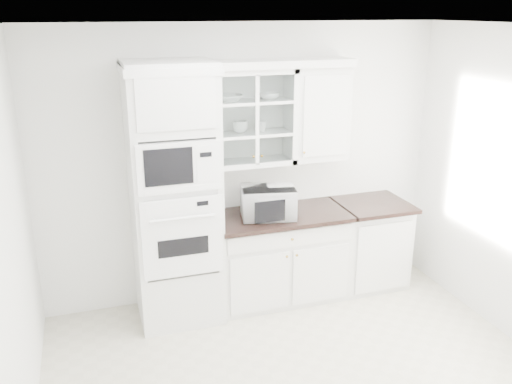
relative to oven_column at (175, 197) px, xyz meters
name	(u,v)px	position (x,y,z in m)	size (l,w,h in m)	color
room_shell	(294,155)	(0.75, -0.99, 0.58)	(4.00, 3.50, 2.70)	white
oven_column	(175,197)	(0.00, 0.00, 0.00)	(0.76, 0.68, 2.40)	silver
base_cabinet_run	(280,255)	(1.03, 0.03, -0.74)	(1.32, 0.67, 0.92)	silver
extra_base_cabinet	(369,243)	(2.03, 0.03, -0.74)	(0.72, 0.67, 0.92)	silver
upper_cabinet_glass	(252,117)	(0.78, 0.17, 0.65)	(0.80, 0.33, 0.90)	silver
upper_cabinet_solid	(318,113)	(1.46, 0.17, 0.65)	(0.55, 0.33, 0.90)	silver
crown_molding	(241,65)	(0.68, 0.14, 1.14)	(2.14, 0.38, 0.07)	white
countertop_microwave	(268,202)	(0.88, -0.02, -0.13)	(0.50, 0.42, 0.29)	white
bowl_a	(229,98)	(0.56, 0.17, 0.84)	(0.24, 0.24, 0.06)	white
bowl_b	(269,96)	(0.95, 0.17, 0.84)	(0.19, 0.19, 0.06)	white
cup_a	(240,127)	(0.67, 0.18, 0.56)	(0.14, 0.14, 0.11)	white
cup_b	(261,126)	(0.88, 0.18, 0.56)	(0.11, 0.11, 0.10)	white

